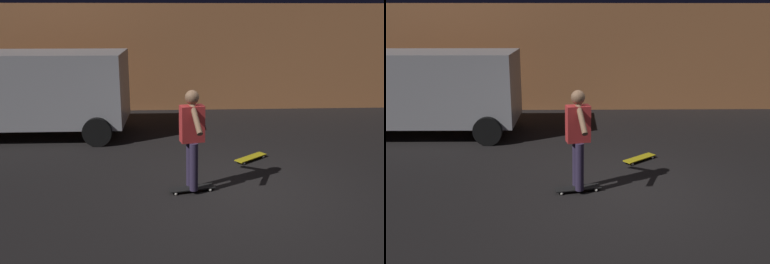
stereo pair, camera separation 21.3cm
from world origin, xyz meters
The scene contains 6 objects.
ground_plane centered at (0.00, 0.00, 0.00)m, with size 28.00×28.00×0.00m, color black.
low_building centered at (-0.12, 7.92, 1.60)m, with size 13.79×3.85×3.20m.
parked_van centered at (-4.55, 3.48, 1.16)m, with size 4.62×2.21×2.03m.
skateboard_ridden centered at (-0.77, -0.08, 0.06)m, with size 0.80×0.36×0.07m.
skateboard_spare centered at (0.51, 1.38, 0.06)m, with size 0.73×0.64×0.07m.
skater centered at (-0.77, -0.08, 1.04)m, with size 0.42×0.98×1.67m.
Camera 2 is at (-0.87, -6.37, 2.90)m, focal length 37.77 mm.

